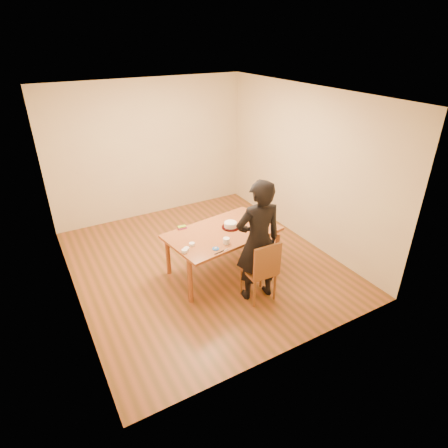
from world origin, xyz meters
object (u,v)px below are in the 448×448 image
dining_chair (259,271)px  cake_plate (231,227)px  person (258,242)px  cake (231,225)px  dining_table (222,233)px

dining_chair → cake_plate: bearing=90.8°
cake_plate → person: (-0.02, -0.77, 0.14)m
dining_chair → cake: size_ratio=2.04×
cake_plate → dining_table: bearing=-166.4°
cake → dining_table: bearing=-166.4°
dining_chair → person: size_ratio=0.22×
dining_chair → cake_plate: (0.02, 0.82, 0.31)m
dining_chair → cake: cake is taller
cake_plate → person: 0.78m
dining_table → dining_chair: (0.15, -0.78, -0.28)m
dining_table → dining_chair: 0.84m
dining_table → cake_plate: bearing=5.1°
cake_plate → cake: 0.04m
dining_table → cake: 0.19m
dining_table → cake: cake is taller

